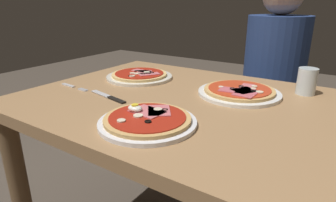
{
  "coord_description": "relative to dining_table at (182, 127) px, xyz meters",
  "views": [
    {
      "loc": [
        0.48,
        -0.82,
        1.05
      ],
      "look_at": [
        0.02,
        -0.12,
        0.75
      ],
      "focal_mm": 30.43,
      "sensor_mm": 36.0,
      "label": 1
    }
  ],
  "objects": [
    {
      "name": "dining_table",
      "position": [
        0.0,
        0.0,
        0.0
      ],
      "size": [
        1.12,
        0.86,
        0.72
      ],
      "color": "#9E754C",
      "rests_on": "ground"
    },
    {
      "name": "pizza_foreground",
      "position": [
        0.03,
        -0.25,
        0.13
      ],
      "size": [
        0.27,
        0.27,
        0.05
      ],
      "color": "white",
      "rests_on": "dining_table"
    },
    {
      "name": "pizza_across_left",
      "position": [
        -0.3,
        0.13,
        0.12
      ],
      "size": [
        0.29,
        0.29,
        0.03
      ],
      "color": "silver",
      "rests_on": "dining_table"
    },
    {
      "name": "pizza_across_right",
      "position": [
        0.15,
        0.15,
        0.12
      ],
      "size": [
        0.3,
        0.3,
        0.03
      ],
      "color": "white",
      "rests_on": "dining_table"
    },
    {
      "name": "water_glass_near",
      "position": [
        0.35,
        0.29,
        0.16
      ],
      "size": [
        0.07,
        0.07,
        0.1
      ],
      "color": "silver",
      "rests_on": "dining_table"
    },
    {
      "name": "fork",
      "position": [
        -0.44,
        -0.12,
        0.12
      ],
      "size": [
        0.16,
        0.03,
        0.0
      ],
      "color": "silver",
      "rests_on": "dining_table"
    },
    {
      "name": "knife",
      "position": [
        -0.21,
        -0.14,
        0.12
      ],
      "size": [
        0.19,
        0.06,
        0.01
      ],
      "color": "silver",
      "rests_on": "dining_table"
    },
    {
      "name": "diner_person",
      "position": [
        0.13,
        0.75,
        -0.05
      ],
      "size": [
        0.32,
        0.32,
        1.18
      ],
      "rotation": [
        0.0,
        0.0,
        3.14
      ],
      "color": "black",
      "rests_on": "ground"
    }
  ]
}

